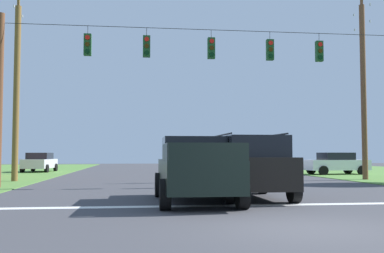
{
  "coord_description": "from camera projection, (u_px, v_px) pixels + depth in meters",
  "views": [
    {
      "loc": [
        -3.18,
        -8.62,
        1.43
      ],
      "look_at": [
        -0.56,
        12.87,
        2.72
      ],
      "focal_mm": 43.11,
      "sensor_mm": 36.0,
      "label": 1
    }
  ],
  "objects": [
    {
      "name": "ground_plane",
      "position": [
        302.0,
        228.0,
        8.84
      ],
      "size": [
        120.0,
        120.0,
        0.0
      ],
      "primitive_type": "plane",
      "color": "#3D3D42"
    },
    {
      "name": "stop_bar_stripe",
      "position": [
        250.0,
        205.0,
        12.8
      ],
      "size": [
        15.27,
        0.45,
        0.01
      ],
      "primitive_type": "cube",
      "color": "white",
      "rests_on": "ground"
    },
    {
      "name": "lane_dash_0",
      "position": [
        214.0,
        189.0,
        18.74
      ],
      "size": [
        2.5,
        0.15,
        0.01
      ],
      "primitive_type": "cube",
      "rotation": [
        0.0,
        0.0,
        1.57
      ],
      "color": "white",
      "rests_on": "ground"
    },
    {
      "name": "lane_dash_1",
      "position": [
        192.0,
        179.0,
        26.01
      ],
      "size": [
        2.5,
        0.15,
        0.01
      ],
      "primitive_type": "cube",
      "rotation": [
        0.0,
        0.0,
        1.57
      ],
      "color": "white",
      "rests_on": "ground"
    },
    {
      "name": "lane_dash_2",
      "position": [
        181.0,
        174.0,
        32.39
      ],
      "size": [
        2.5,
        0.15,
        0.01
      ],
      "primitive_type": "cube",
      "rotation": [
        0.0,
        0.0,
        1.57
      ],
      "color": "white",
      "rests_on": "ground"
    },
    {
      "name": "overhead_signal_span",
      "position": [
        209.0,
        90.0,
        20.57
      ],
      "size": [
        18.29,
        0.31,
        7.44
      ],
      "color": "brown",
      "rests_on": "ground"
    },
    {
      "name": "pickup_truck",
      "position": [
        195.0,
        169.0,
        13.75
      ],
      "size": [
        2.33,
        5.42,
        1.95
      ],
      "color": "black",
      "rests_on": "ground"
    },
    {
      "name": "suv_black",
      "position": [
        248.0,
        165.0,
        14.87
      ],
      "size": [
        2.25,
        4.82,
        2.05
      ],
      "color": "black",
      "rests_on": "ground"
    },
    {
      "name": "distant_car_crossing_white",
      "position": [
        336.0,
        163.0,
        31.78
      ],
      "size": [
        4.43,
        2.29,
        1.52
      ],
      "color": "silver",
      "rests_on": "ground"
    },
    {
      "name": "distant_car_oncoming",
      "position": [
        244.0,
        162.0,
        35.64
      ],
      "size": [
        2.03,
        4.31,
        1.52
      ],
      "color": "silver",
      "rests_on": "ground"
    },
    {
      "name": "distant_car_far_parked",
      "position": [
        40.0,
        162.0,
        36.13
      ],
      "size": [
        2.24,
        4.4,
        1.52
      ],
      "color": "silver",
      "rests_on": "ground"
    },
    {
      "name": "utility_pole_mid_right",
      "position": [
        363.0,
        86.0,
        25.61
      ],
      "size": [
        0.3,
        1.97,
        10.57
      ],
      "color": "brown",
      "rests_on": "ground"
    },
    {
      "name": "utility_pole_near_left",
      "position": [
        16.0,
        90.0,
        23.98
      ],
      "size": [
        0.32,
        1.81,
        9.89
      ],
      "color": "brown",
      "rests_on": "ground"
    }
  ]
}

